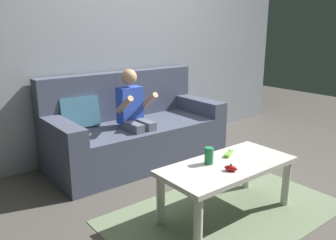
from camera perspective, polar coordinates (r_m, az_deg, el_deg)
ground_plane at (r=3.04m, az=11.64°, el=-11.96°), size 9.42×9.42×0.00m
wall_back at (r=3.93m, az=-5.93°, el=13.36°), size 4.71×0.05×2.50m
couch at (r=3.63m, az=-5.66°, el=-1.90°), size 1.79×0.80×0.90m
person_seated_on_couch at (r=3.36m, az=-5.44°, el=1.06°), size 0.33×0.40×0.97m
coffee_table at (r=2.61m, az=9.69°, el=-8.34°), size 1.04×0.49×0.40m
area_rug at (r=2.76m, az=9.38°, el=-14.73°), size 1.77×1.08×0.01m
game_remote_lime_near_edge at (r=2.74m, az=9.92°, el=-5.44°), size 0.14×0.10×0.03m
nunchuk_red at (r=2.46m, az=10.24°, el=-7.76°), size 0.08×0.10×0.05m
soda_can at (r=2.55m, az=6.72°, el=-5.81°), size 0.07×0.07×0.12m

